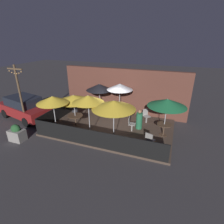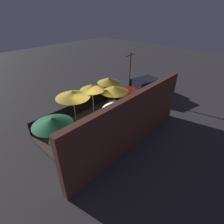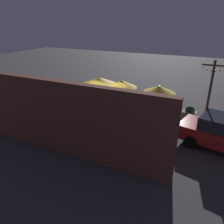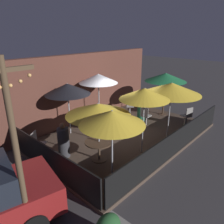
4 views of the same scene
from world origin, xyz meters
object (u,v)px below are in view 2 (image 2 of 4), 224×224
Objects in this scene: patio_umbrella_1 at (52,121)px; patio_chair_2 at (82,128)px; patio_umbrella_0 at (114,89)px; dining_table_0 at (114,104)px; patron_0 at (83,134)px; planter_box at (110,90)px; patio_umbrella_2 at (73,94)px; patio_chair_1 at (51,128)px; patio_umbrella_3 at (92,87)px; patio_chair_3 at (90,144)px; patio_umbrella_4 at (118,106)px; patio_chair_0 at (143,106)px; patron_1 at (131,106)px; patio_umbrella_5 at (109,80)px; patio_umbrella_6 at (137,101)px; light_post at (130,73)px; parked_car_0 at (144,87)px; dining_table_1 at (57,143)px.

patio_chair_2 is at bearing -175.36° from patio_umbrella_1.
dining_table_0 is (0.00, 0.00, -1.30)m from patio_umbrella_0.
patio_chair_2 is at bearing 8.27° from dining_table_0.
patron_0 is 1.24× the size of planter_box.
patio_chair_1 is (1.94, 0.05, -1.68)m from patio_umbrella_2.
patio_umbrella_3 reaches higher than patron_0.
patio_chair_3 is at bearing 62.30° from patio_chair_2.
patio_chair_1 is (2.68, -3.22, -1.73)m from patio_umbrella_4.
patio_chair_0 is 0.91m from patron_1.
patio_umbrella_1 is 2.29m from patio_chair_1.
patio_umbrella_2 is at bearing -18.20° from patio_umbrella_0.
patio_umbrella_0 reaches higher than patio_chair_2.
patio_umbrella_5 is 3.38m from patio_chair_0.
patron_0 is (-0.25, -0.99, 0.04)m from patio_chair_3.
patio_umbrella_5 is 3.85m from patio_umbrella_6.
patio_umbrella_4 is at bearing 122.03° from patio_chair_2.
patio_chair_1 is at bearing 0.69° from light_post.
parked_car_0 is at bearing 172.51° from patio_umbrella_2.
patio_chair_3 is (-1.28, 1.36, -0.07)m from dining_table_1.
patio_umbrella_3 reaches higher than patio_umbrella_4.
patio_chair_2 is (1.32, -1.77, -1.72)m from patio_umbrella_4.
patio_umbrella_0 reaches higher than parked_car_0.
patio_umbrella_5 is 2.01m from dining_table_0.
patio_chair_3 reaches higher than planter_box.
patio_umbrella_6 reaches higher than patio_umbrella_0.
patron_1 is 3.66m from parked_car_0.
planter_box is (-6.46, -4.60, -0.19)m from patio_chair_3.
planter_box is at bearing -49.43° from patio_chair_0.
light_post is (-0.90, 1.54, 1.79)m from planter_box.
light_post reaches higher than patio_chair_1.
parked_car_0 is at bearing 98.53° from patron_0.
patron_0 is at bearing 20.07° from parked_car_0.
dining_table_1 is at bearing 19.92° from patio_umbrella_3.
patio_chair_3 is at bearing 25.75° from patio_umbrella_0.
patio_umbrella_0 is at bearing 13.08° from parked_car_0.
patio_umbrella_3 is at bearing -160.08° from dining_table_1.
light_post is (-1.82, -2.77, 1.58)m from patio_chair_0.
patio_umbrella_1 is at bearing 7.01° from dining_table_0.
patio_chair_1 is 0.74× the size of patron_0.
patio_umbrella_6 is 2.25× the size of planter_box.
patio_umbrella_2 is at bearing -55.63° from patio_umbrella_6.
patio_umbrella_0 is 3.15m from patio_umbrella_2.
patron_1 reaches higher than dining_table_0.
patio_chair_0 reaches higher than dining_table_0.
patio_umbrella_1 is 0.56× the size of light_post.
dining_table_0 is at bearing 13.08° from parked_car_0.
light_post is at bearing -168.84° from patio_umbrella_1.
patron_0 is (3.32, -1.43, -1.47)m from patio_umbrella_6.
patio_chair_3 reaches higher than patio_chair_1.
patio_chair_3 is at bearing -7.61° from patio_umbrella_4.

